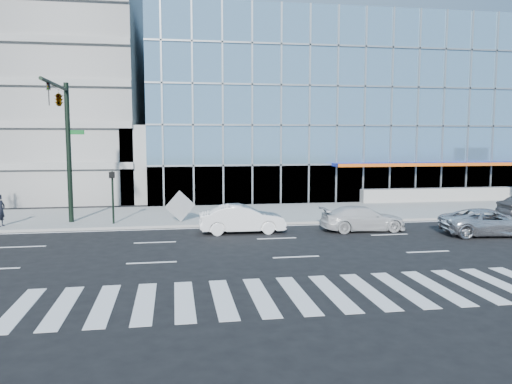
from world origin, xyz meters
TOP-DOWN VIEW (x-y plane):
  - ground at (0.00, 0.00)m, footprint 160.00×160.00m
  - sidewalk at (0.00, 8.00)m, footprint 120.00×8.00m
  - theatre_building at (14.00, 26.00)m, footprint 42.00×26.00m
  - parking_garage at (-20.00, 26.00)m, footprint 24.00×24.00m
  - ramp_block at (-6.00, 18.00)m, footprint 6.00×8.00m
  - tower_backdrop at (-30.00, 70.00)m, footprint 14.00×14.00m
  - traffic_signal at (-11.00, 4.57)m, footprint 1.14×5.74m
  - ped_signal_post at (-8.50, 4.94)m, footprint 0.30×0.33m
  - silver_suv at (11.06, -1.00)m, footprint 5.17×2.88m
  - white_suv at (5.06, 1.33)m, footprint 4.64×1.98m
  - white_sedan at (-1.51, 1.80)m, footprint 4.55×1.64m
  - pedestrian at (-14.54, 5.06)m, footprint 0.62×0.76m
  - tilted_panel at (-4.72, 5.00)m, footprint 1.79×0.52m

SIDE VIEW (x-z plane):
  - ground at x=0.00m, z-range 0.00..0.00m
  - sidewalk at x=0.00m, z-range 0.00..0.15m
  - white_suv at x=5.06m, z-range 0.00..1.33m
  - silver_suv at x=11.06m, z-range 0.00..1.37m
  - white_sedan at x=-1.51m, z-range 0.00..1.49m
  - pedestrian at x=-14.54m, z-range 0.15..1.95m
  - tilted_panel at x=-4.72m, z-range 0.15..1.99m
  - ped_signal_post at x=-8.50m, z-range 0.64..3.64m
  - ramp_block at x=-6.00m, z-range 0.00..6.00m
  - traffic_signal at x=-11.00m, z-range 2.16..10.16m
  - theatre_building at x=14.00m, z-range 0.00..15.00m
  - parking_garage at x=-20.00m, z-range 0.00..20.00m
  - tower_backdrop at x=-30.00m, z-range 0.00..48.00m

